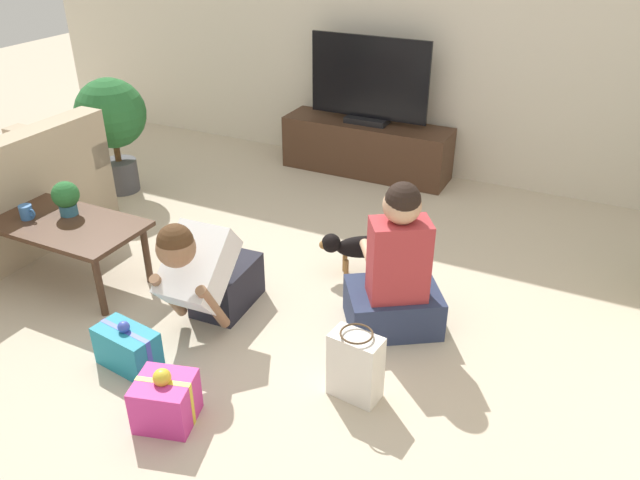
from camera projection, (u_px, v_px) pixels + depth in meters
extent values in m
plane|color=beige|center=(292.00, 328.00, 3.63)|extent=(16.00, 16.00, 0.00)
cube|color=beige|center=(443.00, 23.00, 5.06)|extent=(8.40, 0.06, 2.60)
cube|color=tan|center=(61.00, 171.00, 4.93)|extent=(0.95, 0.16, 0.60)
cube|color=#9E4293|center=(12.00, 165.00, 4.32)|extent=(0.18, 0.34, 0.32)
cube|color=#472D1E|center=(59.00, 223.00, 3.90)|extent=(1.09, 0.53, 0.03)
cylinder|color=#472D1E|center=(100.00, 286.00, 3.65)|extent=(0.04, 0.04, 0.40)
cylinder|color=#472D1E|center=(38.00, 224.00, 4.35)|extent=(0.04, 0.04, 0.40)
cylinder|color=#472D1E|center=(147.00, 255.00, 3.97)|extent=(0.04, 0.04, 0.40)
cube|color=#472D1E|center=(366.00, 148.00, 5.57)|extent=(1.50, 0.41, 0.47)
cube|color=black|center=(367.00, 120.00, 5.44)|extent=(0.37, 0.20, 0.05)
cube|color=black|center=(369.00, 78.00, 5.26)|extent=(1.06, 0.03, 0.69)
cylinder|color=#4C4C51|center=(121.00, 175.00, 5.27)|extent=(0.29, 0.29, 0.27)
cylinder|color=brown|center=(117.00, 151.00, 5.16)|extent=(0.05, 0.05, 0.17)
sphere|color=#286B33|center=(111.00, 113.00, 5.01)|extent=(0.56, 0.56, 0.56)
cube|color=#23232D|center=(227.00, 285.00, 3.77)|extent=(0.31, 0.46, 0.28)
cube|color=white|center=(198.00, 266.00, 3.42)|extent=(0.35, 0.49, 0.44)
sphere|color=#8E6647|center=(176.00, 248.00, 3.18)|extent=(0.21, 0.21, 0.21)
sphere|color=#472D19|center=(175.00, 242.00, 3.17)|extent=(0.19, 0.19, 0.19)
cylinder|color=#8E6647|center=(169.00, 296.00, 3.47)|extent=(0.08, 0.25, 0.38)
cylinder|color=#8E6647|center=(213.00, 307.00, 3.37)|extent=(0.08, 0.25, 0.38)
cube|color=#283351|center=(393.00, 307.00, 3.60)|extent=(0.65, 0.62, 0.24)
cube|color=#AD3338|center=(399.00, 260.00, 3.38)|extent=(0.38, 0.34, 0.47)
sphere|color=tan|center=(402.00, 205.00, 3.23)|extent=(0.21, 0.21, 0.21)
sphere|color=black|center=(403.00, 200.00, 3.20)|extent=(0.19, 0.19, 0.19)
cylinder|color=tan|center=(412.00, 251.00, 3.60)|extent=(0.19, 0.25, 0.06)
cylinder|color=tan|center=(368.00, 254.00, 3.58)|extent=(0.19, 0.25, 0.06)
ellipsoid|color=black|center=(364.00, 247.00, 4.05)|extent=(0.38, 0.30, 0.15)
sphere|color=black|center=(331.00, 243.00, 4.02)|extent=(0.13, 0.13, 0.13)
sphere|color=olive|center=(323.00, 245.00, 4.03)|extent=(0.06, 0.06, 0.06)
cylinder|color=black|center=(395.00, 242.00, 4.05)|extent=(0.08, 0.06, 0.09)
cylinder|color=olive|center=(345.00, 263.00, 4.15)|extent=(0.03, 0.03, 0.13)
cylinder|color=olive|center=(346.00, 269.00, 4.08)|extent=(0.03, 0.03, 0.13)
cylinder|color=olive|center=(380.00, 261.00, 4.16)|extent=(0.03, 0.03, 0.13)
cylinder|color=olive|center=(382.00, 268.00, 4.09)|extent=(0.03, 0.03, 0.13)
cube|color=#CC3389|center=(166.00, 401.00, 2.93)|extent=(0.32, 0.31, 0.24)
cube|color=yellow|center=(166.00, 401.00, 2.93)|extent=(0.27, 0.10, 0.24)
sphere|color=yellow|center=(162.00, 377.00, 2.86)|extent=(0.09, 0.09, 0.09)
cube|color=teal|center=(128.00, 348.00, 3.28)|extent=(0.36, 0.22, 0.23)
cube|color=#3D51BC|center=(128.00, 348.00, 3.28)|extent=(0.35, 0.07, 0.23)
sphere|color=#3D51BC|center=(124.00, 327.00, 3.22)|extent=(0.06, 0.06, 0.06)
cube|color=white|center=(355.00, 366.00, 3.06)|extent=(0.27, 0.17, 0.36)
torus|color=#4C3823|center=(357.00, 334.00, 2.96)|extent=(0.18, 0.18, 0.01)
cylinder|color=#386BAD|center=(26.00, 212.00, 3.89)|extent=(0.08, 0.08, 0.09)
torus|color=#386BAD|center=(32.00, 213.00, 3.87)|extent=(0.06, 0.01, 0.06)
cylinder|color=#336B84|center=(69.00, 209.00, 3.95)|extent=(0.11, 0.11, 0.07)
sphere|color=#286B33|center=(65.00, 195.00, 3.90)|extent=(0.17, 0.17, 0.17)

